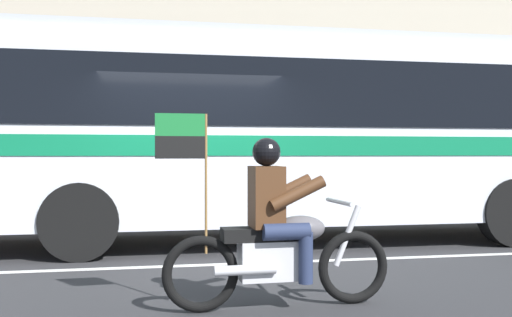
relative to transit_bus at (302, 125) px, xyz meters
name	(u,v)px	position (x,y,z in m)	size (l,w,h in m)	color
ground_plane	(192,257)	(-1.90, -1.19, -1.88)	(60.00, 60.00, 0.00)	#2B2B2D
sidewalk_curb	(173,214)	(-1.90, 3.91, -1.81)	(28.00, 3.80, 0.15)	#A39E93
lane_center_stripe	(196,265)	(-1.90, -1.79, -1.88)	(26.60, 0.14, 0.01)	silver
office_building_facade	(168,17)	(-1.90, 6.19, 3.11)	(28.00, 0.89, 9.97)	#B2A893
transit_bus	(302,125)	(0.00, 0.00, 0.00)	(10.91, 2.64, 3.22)	silver
motorcycle_with_rider	(276,236)	(-1.34, -3.95, -1.22)	(2.20, 0.64, 1.78)	black
fire_hydrant	(62,198)	(-4.16, 3.05, -1.36)	(0.22, 0.30, 0.75)	red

